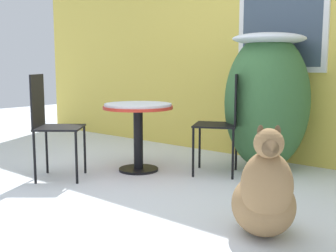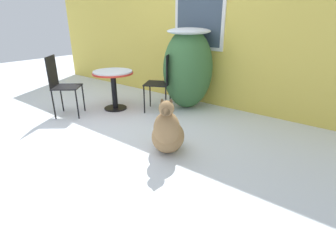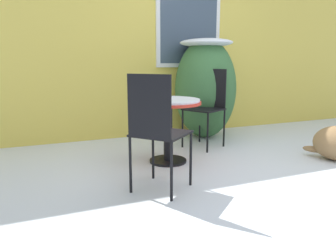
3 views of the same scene
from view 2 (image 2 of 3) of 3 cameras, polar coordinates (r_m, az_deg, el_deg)
ground_plane at (r=4.18m, az=-14.37°, el=-0.67°), size 16.00×16.00×0.00m
house_wall at (r=5.43m, az=3.95°, el=22.00°), size 8.00×0.10×3.06m
shrub_left at (r=4.91m, az=4.37°, el=12.65°), size 0.86×0.98×1.44m
patio_table at (r=4.91m, az=-11.83°, el=9.86°), size 0.73×0.73×0.71m
patio_chair_near_table at (r=4.70m, az=-1.35°, el=9.96°), size 0.57×0.57×1.02m
patio_chair_far_side at (r=4.83m, az=-22.19°, el=8.65°), size 0.60×0.60×1.02m
dog at (r=3.26m, az=-0.09°, el=-1.51°), size 0.64×0.68×0.75m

